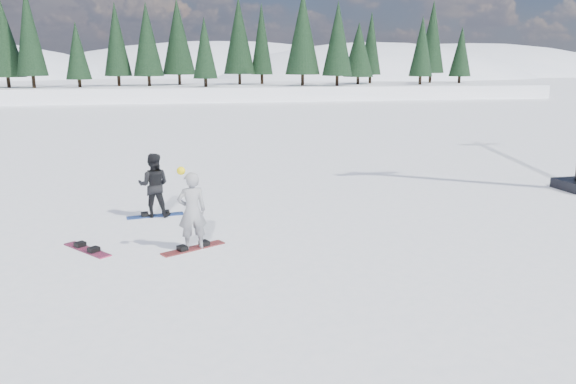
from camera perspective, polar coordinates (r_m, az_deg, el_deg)
name	(u,v)px	position (r m, az deg, el deg)	size (l,w,h in m)	color
ground	(127,255)	(12.64, -16.05, -6.16)	(420.00, 420.00, 0.00)	white
alpine_backdrop	(136,117)	(202.31, -15.20, 7.38)	(412.50, 227.00, 53.20)	white
snowboarder_woman	(192,211)	(12.45, -9.74, -1.88)	(0.70, 0.52, 1.89)	#939498
snowboarder_man	(154,185)	(15.37, -13.48, 0.68)	(0.83, 0.65, 1.72)	black
snowboard_woman	(193,248)	(12.70, -9.58, -5.66)	(1.50, 0.28, 0.03)	maroon
snowboard_man	(155,216)	(15.56, -13.32, -2.35)	(1.50, 0.28, 0.03)	#1C419C
snowboard_loose_b	(87,250)	(13.20, -19.74, -5.53)	(1.50, 0.28, 0.03)	#9C2248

